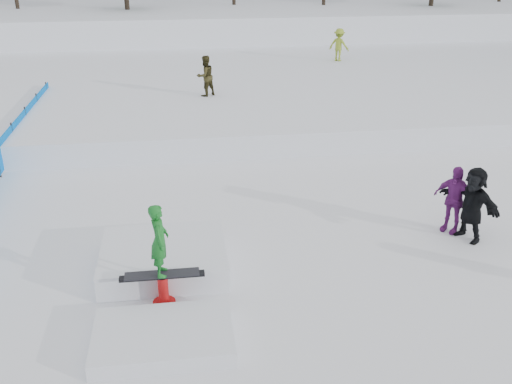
{
  "coord_description": "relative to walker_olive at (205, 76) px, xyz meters",
  "views": [
    {
      "loc": [
        -1.18,
        -9.93,
        6.44
      ],
      "look_at": [
        0.5,
        2.0,
        1.1
      ],
      "focal_mm": 40.0,
      "sensor_mm": 36.0,
      "label": 1
    }
  ],
  "objects": [
    {
      "name": "spectator_purple",
      "position": [
        5.2,
        -10.74,
        -0.75
      ],
      "size": [
        0.93,
        1.01,
        1.66
      ],
      "primitive_type": "imported",
      "rotation": [
        0.0,
        0.0,
        -0.89
      ],
      "color": "#6E1E72",
      "rests_on": "ground"
    },
    {
      "name": "walker_olive",
      "position": [
        0.0,
        0.0,
        0.0
      ],
      "size": [
        0.96,
        0.91,
        1.57
      ],
      "primitive_type": "imported",
      "rotation": [
        0.0,
        0.0,
        3.72
      ],
      "color": "#2F2A11",
      "rests_on": "snow_midrise"
    },
    {
      "name": "snow_berm",
      "position": [
        0.05,
        17.74,
        -0.39
      ],
      "size": [
        60.0,
        14.0,
        2.4
      ],
      "primitive_type": "cube",
      "color": "white",
      "rests_on": "ground"
    },
    {
      "name": "walker_ygreen",
      "position": [
        7.1,
        6.19,
        0.02
      ],
      "size": [
        1.18,
        1.11,
        1.6
      ],
      "primitive_type": "imported",
      "rotation": [
        0.0,
        0.0,
        2.47
      ],
      "color": "#8DA528",
      "rests_on": "snow_midrise"
    },
    {
      "name": "jib_rail_feature",
      "position": [
        -1.6,
        -12.27,
        -1.28
      ],
      "size": [
        2.6,
        4.4,
        2.11
      ],
      "color": "white",
      "rests_on": "ground"
    },
    {
      "name": "spectator_dark",
      "position": [
        5.45,
        -11.16,
        -0.7
      ],
      "size": [
        1.13,
        1.72,
        1.78
      ],
      "primitive_type": "imported",
      "rotation": [
        0.0,
        0.0,
        -1.17
      ],
      "color": "black",
      "rests_on": "ground"
    },
    {
      "name": "snow_midrise",
      "position": [
        0.05,
        3.74,
        -1.19
      ],
      "size": [
        50.0,
        18.0,
        0.8
      ],
      "primitive_type": "cube",
      "color": "white",
      "rests_on": "ground"
    },
    {
      "name": "ground",
      "position": [
        0.05,
        -12.26,
        -1.59
      ],
      "size": [
        120.0,
        120.0,
        0.0
      ],
      "primitive_type": "plane",
      "color": "white"
    }
  ]
}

